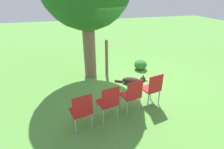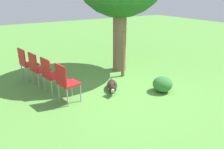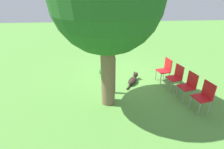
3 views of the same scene
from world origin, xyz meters
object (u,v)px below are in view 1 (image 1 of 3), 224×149
at_px(dog, 134,81).
at_px(red_chair_0, 153,87).
at_px(fence_post, 107,59).
at_px(red_chair_3, 82,110).
at_px(red_chair_1, 132,94).
at_px(red_chair_2, 109,101).

height_order(dog, red_chair_0, red_chair_0).
bearing_deg(fence_post, red_chair_3, 154.45).
height_order(dog, red_chair_3, red_chair_3).
height_order(dog, fence_post, fence_post).
xyz_separation_m(fence_post, red_chair_3, (-2.57, 1.23, -0.15)).
bearing_deg(red_chair_1, fence_post, -9.77).
relative_size(dog, fence_post, 0.73).
bearing_deg(dog, fence_post, 160.93).
distance_m(red_chair_0, red_chair_1, 0.67).
bearing_deg(red_chair_0, dog, -11.67).
height_order(fence_post, red_chair_3, fence_post).
bearing_deg(red_chair_0, red_chair_1, 91.45).
height_order(red_chair_1, red_chair_3, same).
relative_size(red_chair_1, red_chair_3, 1.00).
relative_size(red_chair_1, red_chair_2, 1.00).
bearing_deg(dog, red_chair_2, -100.03).
relative_size(fence_post, red_chair_1, 1.46).
bearing_deg(red_chair_2, red_chair_0, -88.55).
relative_size(dog, red_chair_3, 1.07).
relative_size(red_chair_0, red_chair_1, 1.00).
relative_size(fence_post, red_chair_2, 1.46).
xyz_separation_m(dog, fence_post, (0.84, 0.74, 0.58)).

